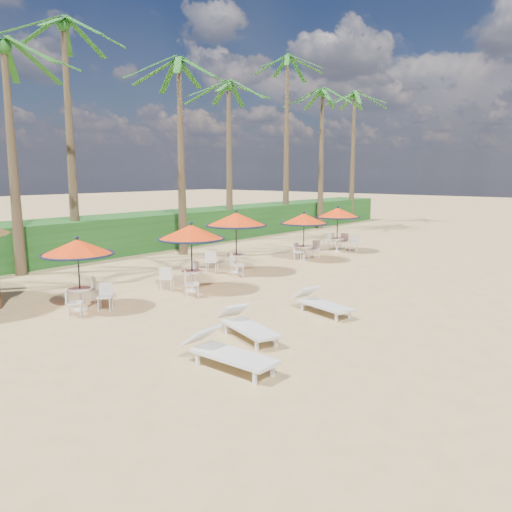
{
  "coord_description": "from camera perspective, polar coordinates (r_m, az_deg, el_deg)",
  "views": [
    {
      "loc": [
        7.45,
        -7.63,
        3.88
      ],
      "look_at": [
        -2.83,
        4.76,
        1.2
      ],
      "focal_mm": 35.0,
      "sensor_mm": 36.0,
      "label": 1
    }
  ],
  "objects": [
    {
      "name": "lounger_near",
      "position": [
        10.2,
        -3.5,
        -10.77
      ],
      "size": [
        2.15,
        0.69,
        0.77
      ],
      "rotation": [
        0.0,
        0.0,
        0.01
      ],
      "color": "silver",
      "rests_on": "ground"
    },
    {
      "name": "lounger_far",
      "position": [
        14.11,
        7.37,
        -5.23
      ],
      "size": [
        2.02,
        1.08,
        0.69
      ],
      "rotation": [
        0.0,
        0.0,
        -0.26
      ],
      "color": "silver",
      "rests_on": "ground"
    },
    {
      "name": "palm_1",
      "position": [
        21.34,
        -26.79,
        19.28
      ],
      "size": [
        5.0,
        5.0,
        8.64
      ],
      "color": "brown",
      "rests_on": "ground"
    },
    {
      "name": "station_3",
      "position": [
        22.34,
        5.55,
        3.77
      ],
      "size": [
        2.12,
        2.12,
        2.21
      ],
      "color": "black",
      "rests_on": "ground"
    },
    {
      "name": "lounger_mid",
      "position": [
        11.96,
        -1.18,
        -7.78
      ],
      "size": [
        2.12,
        1.27,
        0.73
      ],
      "rotation": [
        0.0,
        0.0,
        -0.34
      ],
      "color": "silver",
      "rests_on": "ground"
    },
    {
      "name": "station_1",
      "position": [
        16.53,
        -7.56,
        1.76
      ],
      "size": [
        2.22,
        2.22,
        2.31
      ],
      "color": "black",
      "rests_on": "ground"
    },
    {
      "name": "palm_6",
      "position": [
        35.89,
        7.6,
        17.08
      ],
      "size": [
        5.0,
        5.0,
        9.51
      ],
      "color": "brown",
      "rests_on": "ground"
    },
    {
      "name": "palm_2",
      "position": [
        24.06,
        -21.09,
        22.07
      ],
      "size": [
        5.0,
        5.0,
        10.25
      ],
      "color": "brown",
      "rests_on": "ground"
    },
    {
      "name": "palm_5",
      "position": [
        34.27,
        3.58,
        20.36
      ],
      "size": [
        5.0,
        5.0,
        11.32
      ],
      "color": "brown",
      "rests_on": "ground"
    },
    {
      "name": "station_2",
      "position": [
        19.36,
        -2.44,
        3.54
      ],
      "size": [
        2.38,
        2.38,
        2.48
      ],
      "color": "black",
      "rests_on": "ground"
    },
    {
      "name": "station_4",
      "position": [
        25.19,
        9.4,
        4.3
      ],
      "size": [
        2.19,
        2.19,
        2.29
      ],
      "color": "black",
      "rests_on": "ground"
    },
    {
      "name": "scrub_hedge",
      "position": [
        28.19,
        -8.64,
        3.28
      ],
      "size": [
        3.0,
        40.0,
        1.8
      ],
      "primitive_type": "cube",
      "color": "#194716",
      "rests_on": "ground"
    },
    {
      "name": "palm_7",
      "position": [
        40.93,
        11.19,
        16.68
      ],
      "size": [
        5.0,
        5.0,
        10.0
      ],
      "color": "brown",
      "rests_on": "ground"
    },
    {
      "name": "ground",
      "position": [
        11.35,
        -4.43,
        -10.58
      ],
      "size": [
        160.0,
        160.0,
        0.0
      ],
      "primitive_type": "plane",
      "color": "tan",
      "rests_on": "ground"
    },
    {
      "name": "palm_3",
      "position": [
        24.45,
        -8.77,
        19.59
      ],
      "size": [
        5.0,
        5.0,
        9.02
      ],
      "color": "brown",
      "rests_on": "ground"
    },
    {
      "name": "palm_4",
      "position": [
        29.4,
        -3.15,
        17.83
      ],
      "size": [
        5.0,
        5.0,
        8.95
      ],
      "color": "brown",
      "rests_on": "ground"
    },
    {
      "name": "station_0",
      "position": [
        14.97,
        -19.53,
        -0.02
      ],
      "size": [
        2.04,
        2.04,
        2.13
      ],
      "color": "black",
      "rests_on": "ground"
    }
  ]
}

